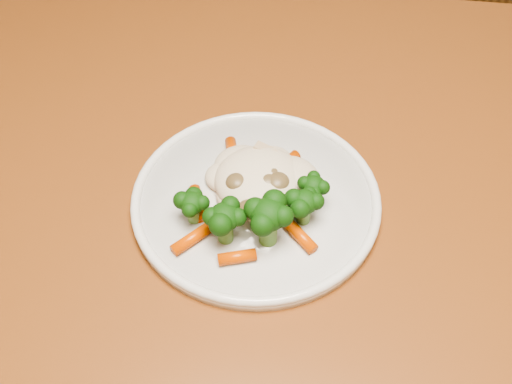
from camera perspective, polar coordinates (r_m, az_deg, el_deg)
dining_table at (r=0.77m, az=6.63°, el=-4.84°), size 1.22×0.89×0.75m
plate at (r=0.66m, az=0.00°, el=-0.82°), size 0.25×0.25×0.01m
meal at (r=0.63m, az=0.29°, el=-0.13°), size 0.15×0.16×0.05m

